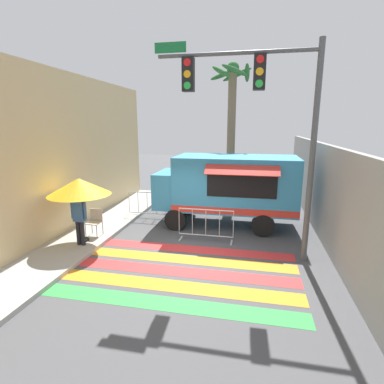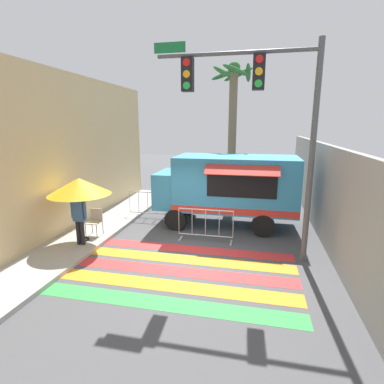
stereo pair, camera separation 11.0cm
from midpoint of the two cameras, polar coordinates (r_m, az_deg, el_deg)
name	(u,v)px [view 1 (the left image)]	position (r m, az deg, el deg)	size (l,w,h in m)	color
ground_plane	(187,255)	(9.32, -1.28, -11.96)	(60.00, 60.00, 0.00)	#4C4C4F
sidewalk_left	(41,240)	(11.47, -27.04, -8.23)	(4.40, 16.00, 0.13)	#A8A59E
building_left_facade	(39,158)	(10.69, -27.36, 5.76)	(0.25, 16.00, 5.72)	#DBBC84
concrete_wall_right	(322,189)	(11.72, 23.28, 0.47)	(0.20, 16.00, 3.23)	gray
crosswalk_painted	(179,271)	(8.41, -2.95, -14.83)	(6.40, 3.60, 0.01)	green
food_truck	(225,185)	(11.65, 6.00, 1.42)	(5.35, 2.67, 2.73)	#338CBF
traffic_signal_pole	(260,105)	(8.64, 12.54, 15.93)	(4.49, 0.29, 6.11)	#515456
patio_umbrella	(79,187)	(10.23, -21.00, 0.93)	(1.98, 1.98, 2.10)	black
folding_chair	(95,220)	(10.95, -18.27, -5.02)	(0.44, 0.44, 0.91)	#4C4C51
vendor_person	(79,216)	(10.08, -21.01, -4.29)	(0.53, 0.22, 1.69)	black
barricade_front	(206,225)	(10.19, 2.33, -6.39)	(1.88, 0.44, 1.13)	#B7BABF
barricade_side	(147,205)	(12.86, -8.76, -2.52)	(1.66, 0.44, 1.13)	#B7BABF
palm_tree	(232,114)	(15.62, 7.33, 14.50)	(2.15, 2.33, 6.88)	#7A664C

